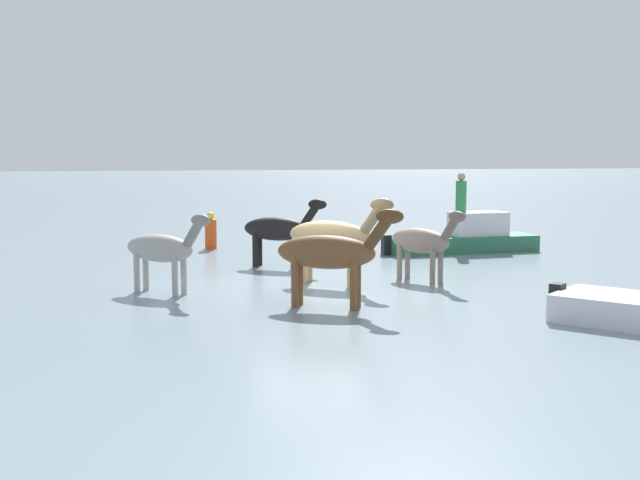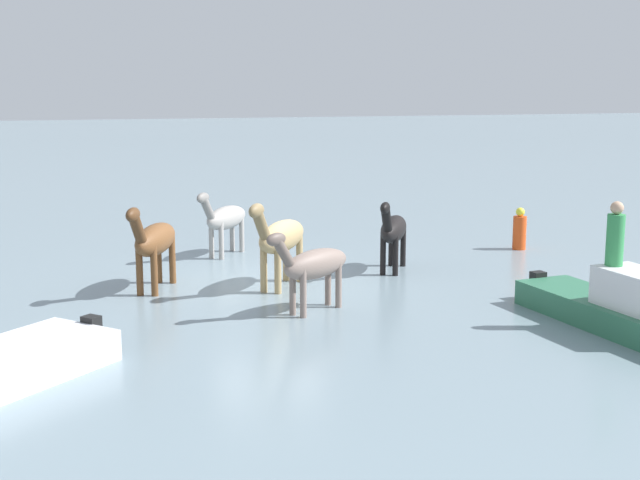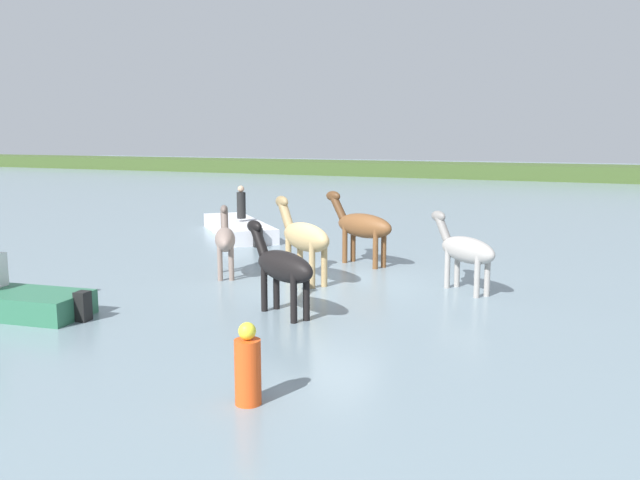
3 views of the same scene
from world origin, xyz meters
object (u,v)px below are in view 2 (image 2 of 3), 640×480
Objects in this scene: boat_skiff_near at (620,313)px; horse_rear_stallion at (280,238)px; horse_gray_outer at (225,218)px; horse_dun_straggler at (313,265)px; person_watcher_seated at (615,236)px; buoy_channel_marker at (520,231)px; horse_lead at (154,241)px; horse_pinto_flank at (393,230)px.

horse_rear_stallion is at bearing -140.27° from boat_skiff_near.
horse_rear_stallion is at bearing 47.92° from horse_gray_outer.
person_watcher_seated is (-2.54, -5.03, 0.78)m from horse_dun_straggler.
boat_skiff_near is 7.72m from buoy_channel_marker.
horse_gray_outer is 0.80× the size of horse_lead.
horse_gray_outer is at bearing -99.35° from horse_pinto_flank.
person_watcher_seated is 7.70m from buoy_channel_marker.
person_watcher_seated is (-8.55, -5.83, 0.75)m from horse_gray_outer.
person_watcher_seated is (-5.65, -2.26, 0.73)m from horse_pinto_flank.
horse_dun_straggler is (-3.12, 2.78, -0.05)m from horse_pinto_flank.
horse_gray_outer is at bearing 172.34° from horse_lead.
buoy_channel_marker is (7.34, -1.97, -1.23)m from person_watcher_seated.
buoy_channel_marker is (4.81, -7.00, -0.44)m from horse_dun_straggler.
boat_skiff_near is (-4.85, -5.33, -0.81)m from horse_rear_stallion.
horse_gray_outer is 0.41× the size of boat_skiff_near.
horse_lead is (-0.46, 5.65, 0.10)m from horse_pinto_flank.
boat_skiff_near is at bearing 83.51° from horse_rear_stallion.
horse_pinto_flank is at bearing 111.81° from buoy_channel_marker.
horse_pinto_flank is 1.86× the size of person_watcher_seated.
horse_rear_stallion is 7.05m from person_watcher_seated.
horse_gray_outer is 3.94m from horse_lead.
horse_lead is at bearing 102.27° from buoy_channel_marker.
horse_lead is 0.52× the size of boat_skiff_near.
horse_lead is (-3.35, 2.07, 0.12)m from horse_gray_outer.
horse_pinto_flank is at bearing 118.69° from horse_lead.
buoy_channel_marker is at bearing 126.34° from horse_lead.
horse_pinto_flank is 4.17m from horse_dun_straggler.
horse_pinto_flank reaches higher than boat_skiff_near.
horse_lead is at bearing -131.63° from boat_skiff_near.
buoy_channel_marker is at bearing 146.03° from horse_rear_stallion.
horse_lead is 10.12m from buoy_channel_marker.
boat_skiff_near is (-5.35, -8.01, -0.79)m from horse_lead.
horse_gray_outer is at bearing 34.32° from person_watcher_seated.
person_watcher_seated is at bearing 73.13° from horse_gray_outer.
person_watcher_seated is at bearing 80.75° from horse_lead.
horse_dun_straggler is (-2.17, -0.18, -0.17)m from horse_rear_stallion.
horse_lead is 2.19× the size of buoy_channel_marker.
horse_rear_stallion reaches higher than boat_skiff_near.
horse_pinto_flank is at bearing 89.83° from horse_gray_outer.
horse_rear_stallion is 0.95× the size of horse_lead.
person_watcher_seated is at bearing 120.17° from horse_dun_straggler.
horse_rear_stallion is at bearing 103.68° from horse_lead.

